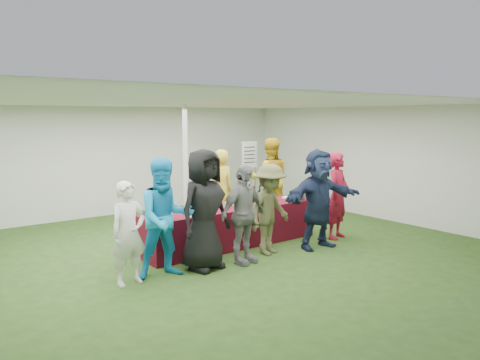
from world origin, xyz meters
TOP-DOWN VIEW (x-y plane):
  - ground at (0.00, 0.00)m, footprint 60.00×60.00m
  - tent at (0.50, 1.20)m, footprint 10.00×10.00m
  - serving_table at (0.72, -0.11)m, footprint 3.60×0.80m
  - wine_bottles at (1.35, 0.03)m, footprint 0.68×0.12m
  - wine_glasses at (0.26, -0.37)m, footprint 2.81×0.12m
  - water_bottle at (0.85, -0.03)m, footprint 0.07×0.07m
  - bar_towel at (2.26, -0.06)m, footprint 0.25×0.18m
  - dump_bucket at (2.28, -0.33)m, footprint 0.26×0.26m
  - wine_list_sign at (3.27, 2.55)m, footprint 0.50×0.03m
  - staff_pourer at (1.15, 0.89)m, footprint 0.67×0.47m
  - staff_back at (2.80, 1.18)m, footprint 1.20×1.14m
  - customer_0 at (-1.70, -0.88)m, footprint 0.59×0.41m
  - customer_1 at (-1.11, -0.91)m, footprint 1.01×0.85m
  - customer_2 at (-0.45, -0.96)m, footprint 1.06×0.81m
  - customer_3 at (0.23, -1.11)m, footprint 1.04×0.58m
  - customer_4 at (0.94, -0.96)m, footprint 1.16×0.84m
  - customer_5 at (1.91, -1.22)m, footprint 1.77×0.70m
  - customer_6 at (2.74, -0.97)m, footprint 0.74×0.60m

SIDE VIEW (x-z plane):
  - ground at x=0.00m, z-range 0.00..0.00m
  - serving_table at x=0.72m, z-range 0.00..0.75m
  - customer_0 at x=-1.70m, z-range 0.00..1.53m
  - bar_towel at x=2.26m, z-range 0.75..0.78m
  - customer_4 at x=0.94m, z-range 0.00..1.62m
  - customer_3 at x=0.23m, z-range 0.00..1.67m
  - dump_bucket at x=2.28m, z-range 0.75..0.93m
  - water_bottle at x=0.85m, z-range 0.74..0.97m
  - wine_glasses at x=0.26m, z-range 0.78..0.94m
  - wine_bottles at x=1.35m, z-range 0.71..1.03m
  - customer_6 at x=2.74m, z-range 0.00..1.75m
  - staff_pourer at x=1.15m, z-range 0.00..1.77m
  - customer_1 at x=-1.11m, z-range 0.00..1.84m
  - customer_5 at x=1.91m, z-range 0.00..1.87m
  - customer_2 at x=-0.45m, z-range 0.00..1.95m
  - staff_back at x=2.80m, z-range 0.00..1.96m
  - wine_list_sign at x=3.27m, z-range 0.42..2.22m
  - tent at x=0.50m, z-range -3.65..6.35m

